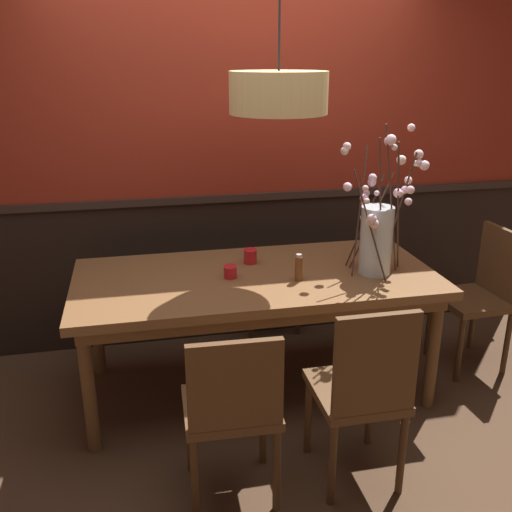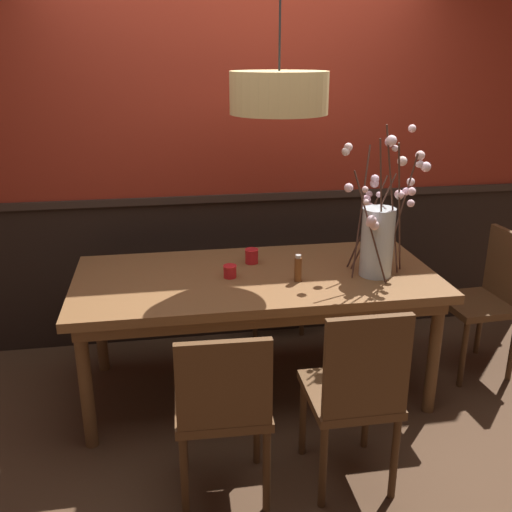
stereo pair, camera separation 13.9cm
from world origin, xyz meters
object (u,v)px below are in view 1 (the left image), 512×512
Objects in this scene: condiment_bottle at (299,268)px; pendant_lamp at (279,93)px; chair_near_side_left at (232,406)px; candle_holder_nearer_edge at (250,256)px; chair_head_east_end at (482,290)px; vase_with_blossoms at (377,234)px; candle_holder_nearer_center at (230,272)px; dining_table at (256,287)px; chair_near_side_right at (363,388)px; chair_far_side_right at (268,261)px.

condiment_bottle is 0.15× the size of pendant_lamp.
chair_near_side_left is 9.79× the size of candle_holder_nearer_edge.
pendant_lamp is at bearing 179.09° from chair_head_east_end.
vase_with_blossoms reaches higher than condiment_bottle.
chair_near_side_left is 1.02× the size of vase_with_blossoms.
candle_holder_nearer_center is (0.15, 0.89, 0.29)m from chair_near_side_left.
condiment_bottle is at bearing -33.14° from dining_table.
chair_near_side_left is at bearing -124.06° from condiment_bottle.
chair_near_side_right reaches higher than candle_holder_nearer_center.
vase_with_blossoms is at bearing 2.67° from condiment_bottle.
condiment_bottle is at bearing -94.14° from chair_far_side_right.
vase_with_blossoms is 0.50m from condiment_bottle.
candle_holder_nearer_center is at bearing -172.05° from dining_table.
chair_head_east_end reaches higher than condiment_bottle.
chair_near_side_left is 0.94m from candle_holder_nearer_center.
chair_head_east_end is at bearing 0.24° from dining_table.
vase_with_blossoms reaches higher than chair_near_side_right.
chair_near_side_left reaches higher than candle_holder_nearer_center.
vase_with_blossoms reaches higher than candle_holder_nearer_center.
dining_table is 2.36× the size of chair_near_side_left.
chair_far_side_right is at bearing 64.48° from candle_holder_nearer_center.
chair_near_side_right is (0.31, -0.92, -0.15)m from dining_table.
chair_far_side_right is 0.84m from candle_holder_nearer_edge.
candle_holder_nearer_center is (-0.45, -0.94, 0.31)m from chair_far_side_right.
chair_near_side_right is 1.58m from pendant_lamp.
chair_near_side_right is 1.10× the size of vase_with_blossoms.
dining_table is at bearing -167.62° from pendant_lamp.
chair_near_side_right is at bearing -142.45° from chair_head_east_end.
chair_near_side_left is at bearing -99.35° from candle_holder_nearer_center.
candle_holder_nearer_center is 0.39m from condiment_bottle.
chair_near_side_left is 1.36m from vase_with_blossoms.
dining_table is 2.40× the size of vase_with_blossoms.
dining_table is 2.18× the size of chair_near_side_right.
chair_head_east_end is at bearing -0.91° from pendant_lamp.
candle_holder_nearer_center is 1.02m from pendant_lamp.
chair_near_side_left is at bearing -141.47° from vase_with_blossoms.
chair_far_side_right is 1.00× the size of chair_near_side_left.
condiment_bottle is at bearing -62.79° from pendant_lamp.
candle_holder_nearer_edge is (-0.30, 1.11, 0.28)m from chair_near_side_right.
vase_with_blossoms is 0.83× the size of pendant_lamp.
vase_with_blossoms reaches higher than chair_far_side_right.
condiment_bottle is at bearing -177.33° from vase_with_blossoms.
chair_near_side_right reaches higher than condiment_bottle.
chair_far_side_right is at bearing 71.96° from chair_near_side_left.
dining_table is at bearing 170.16° from vase_with_blossoms.
vase_with_blossoms is 9.64× the size of candle_holder_nearer_edge.
vase_with_blossoms is at bearing -69.16° from chair_far_side_right.
vase_with_blossoms reaches higher than dining_table.
candle_holder_nearer_edge is (-0.68, 0.31, -0.20)m from vase_with_blossoms.
pendant_lamp is at bearing 165.20° from vase_with_blossoms.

